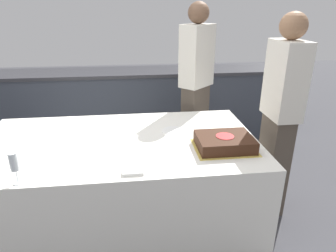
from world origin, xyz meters
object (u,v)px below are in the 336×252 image
object	(u,v)px
cake	(224,142)
person_seated_right	(280,117)
wine_glass	(14,163)
person_cutting_cake	(196,88)

from	to	relation	value
cake	person_seated_right	xyz separation A→B (m)	(0.51, 0.22, 0.09)
wine_glass	person_seated_right	xyz separation A→B (m)	(1.84, 0.53, 0.00)
wine_glass	person_cutting_cake	distance (m)	1.88
cake	wine_glass	xyz separation A→B (m)	(-1.33, -0.30, 0.09)
cake	wine_glass	bearing A→B (deg)	-167.07
cake	wine_glass	size ratio (longest dim) A/B	2.23
cake	person_seated_right	distance (m)	0.57
wine_glass	person_seated_right	world-z (taller)	person_seated_right
cake	person_cutting_cake	xyz separation A→B (m)	(0.00, 1.03, 0.13)
cake	person_cutting_cake	size ratio (longest dim) A/B	0.25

